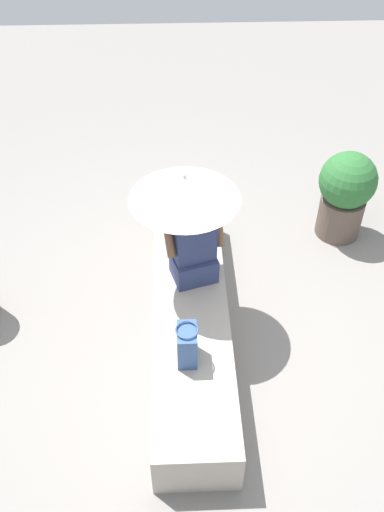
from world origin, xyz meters
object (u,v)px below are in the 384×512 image
parasol (185,188)px  person_seated (194,241)px  planter_near (345,192)px  handbag_black (187,344)px

parasol → person_seated: bearing=-65.4°
person_seated → planter_near: person_seated is taller
parasol → planter_near: parasol is taller
person_seated → planter_near: bearing=-56.6°
handbag_black → planter_near: bearing=-41.0°
handbag_black → planter_near: 2.39m
person_seated → parasol: 0.54m
planter_near → parasol: bearing=123.0°
person_seated → handbag_black: size_ratio=2.81×
person_seated → parasol: (-0.03, 0.07, 0.53)m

